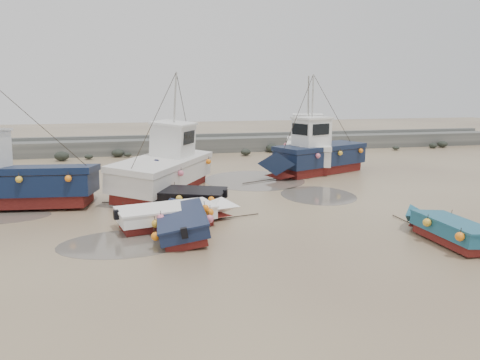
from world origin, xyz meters
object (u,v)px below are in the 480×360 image
object	(u,v)px
dinghy_2	(446,226)
person	(157,196)
cabin_boat_2	(314,153)
dinghy_1	(184,218)
dinghy_4	(177,195)
cabin_boat_1	(167,166)
dinghy_5	(175,212)
cabin_boat_3	(307,147)

from	to	relation	value
dinghy_2	person	size ratio (longest dim) A/B	2.86
cabin_boat_2	dinghy_2	bearing A→B (deg)	155.31
dinghy_1	cabin_boat_2	xyz separation A→B (m)	(9.45, 10.49, 0.82)
dinghy_4	cabin_boat_1	distance (m)	3.69
dinghy_5	dinghy_1	bearing A→B (deg)	1.75
dinghy_2	cabin_boat_1	size ratio (longest dim) A/B	0.55
dinghy_1	dinghy_5	world-z (taller)	same
dinghy_2	dinghy_4	size ratio (longest dim) A/B	0.94
dinghy_4	cabin_boat_1	size ratio (longest dim) A/B	0.59
cabin_boat_1	cabin_boat_2	world-z (taller)	same
dinghy_4	person	world-z (taller)	dinghy_4
dinghy_1	person	xyz separation A→B (m)	(-0.67, 6.32, -0.54)
cabin_boat_3	person	bearing A→B (deg)	-127.27
cabin_boat_2	person	world-z (taller)	cabin_boat_2
dinghy_2	dinghy_4	bearing A→B (deg)	139.73
dinghy_4	cabin_boat_2	bearing A→B (deg)	-32.68
dinghy_2	dinghy_1	bearing A→B (deg)	159.33
person	cabin_boat_2	bearing A→B (deg)	175.37
dinghy_1	dinghy_4	distance (m)	4.03
cabin_boat_1	cabin_boat_2	size ratio (longest dim) A/B	1.09
dinghy_5	cabin_boat_2	distance (m)	13.63
dinghy_1	cabin_boat_3	size ratio (longest dim) A/B	0.65
dinghy_5	person	world-z (taller)	dinghy_5
person	cabin_boat_1	bearing A→B (deg)	-143.62
cabin_boat_2	cabin_boat_1	bearing A→B (deg)	83.67
cabin_boat_2	dinghy_1	bearing A→B (deg)	114.88
dinghy_2	cabin_boat_3	xyz separation A→B (m)	(1.05, 16.52, 0.79)
dinghy_4	dinghy_1	bearing A→B (deg)	-159.40
cabin_boat_2	person	bearing A→B (deg)	89.29
dinghy_1	cabin_boat_3	world-z (taller)	cabin_boat_3
dinghy_1	cabin_boat_1	xyz separation A→B (m)	(-0.01, 7.64, 0.78)
dinghy_5	person	distance (m)	5.42
cabin_boat_3	dinghy_2	bearing A→B (deg)	-74.00
dinghy_5	cabin_boat_1	distance (m)	6.75
cabin_boat_1	dinghy_2	bearing A→B (deg)	-20.36
cabin_boat_1	person	xyz separation A→B (m)	(-0.66, -1.32, -1.32)
cabin_boat_3	person	xyz separation A→B (m)	(-10.79, -7.03, -1.35)
dinghy_5	person	xyz separation A→B (m)	(-0.44, 5.38, -0.55)
dinghy_2	person	bearing A→B (deg)	134.35
person	dinghy_4	bearing A→B (deg)	82.53
cabin_boat_1	cabin_boat_2	bearing A→B (deg)	46.35
dinghy_1	dinghy_5	xyz separation A→B (m)	(-0.24, 0.94, 0.00)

